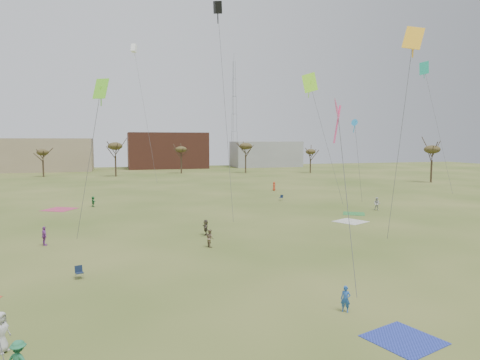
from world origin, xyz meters
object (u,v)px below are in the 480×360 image
object	(u,v)px
flyer_near_left	(1,332)
flyer_near_right	(346,299)
camp_chair_left	(79,275)
radio_tower	(234,114)
camp_chair_right	(281,199)

from	to	relation	value
flyer_near_left	flyer_near_right	world-z (taller)	flyer_near_left
camp_chair_left	flyer_near_left	bearing A→B (deg)	-120.52
flyer_near_right	camp_chair_left	size ratio (longest dim) A/B	1.67
radio_tower	camp_chair_left	bearing A→B (deg)	-109.78
flyer_near_left	radio_tower	xyz separation A→B (m)	(46.75, 133.05, 18.28)
camp_chair_right	radio_tower	xyz separation A→B (m)	(16.99, 90.90, 18.95)
flyer_near_left	camp_chair_left	distance (m)	10.27
radio_tower	flyer_near_right	bearing A→B (deg)	-102.59
flyer_near_right	flyer_near_left	bearing A→B (deg)	-139.21
flyer_near_left	radio_tower	distance (m)	142.21
flyer_near_right	camp_chair_left	xyz separation A→B (m)	(-14.53, 10.07, -0.47)
flyer_near_left	radio_tower	size ratio (longest dim) A/B	0.05
camp_chair_left	radio_tower	distance (m)	132.19
flyer_near_right	camp_chair_left	distance (m)	17.68
flyer_near_right	camp_chair_left	world-z (taller)	flyer_near_right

